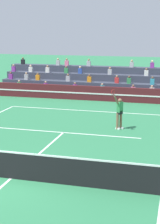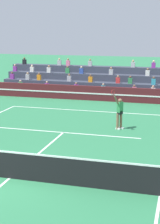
% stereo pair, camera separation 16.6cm
% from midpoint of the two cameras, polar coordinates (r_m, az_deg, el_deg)
% --- Properties ---
extents(ground_plane, '(120.00, 120.00, 0.00)m').
position_cam_midpoint_polar(ground_plane, '(14.33, -10.36, -9.91)').
color(ground_plane, '#2D7A4C').
extents(court_lines, '(11.10, 23.90, 0.01)m').
position_cam_midpoint_polar(court_lines, '(14.33, -10.36, -9.90)').
color(court_lines, white).
rests_on(court_lines, ground).
extents(tennis_net, '(12.00, 0.10, 1.10)m').
position_cam_midpoint_polar(tennis_net, '(14.13, -10.45, -7.88)').
color(tennis_net, '#2D6B38').
rests_on(tennis_net, ground).
extents(sponsor_banner_wall, '(18.00, 0.26, 1.10)m').
position_cam_midpoint_polar(sponsor_banner_wall, '(28.44, 3.35, 2.80)').
color(sponsor_banner_wall, '#51191E').
rests_on(sponsor_banner_wall, ground).
extents(bleacher_stand, '(17.96, 3.80, 2.83)m').
position_cam_midpoint_polar(bleacher_stand, '(31.46, 4.61, 4.28)').
color(bleacher_stand, '#383D4C').
rests_on(bleacher_stand, ground).
extents(tennis_player, '(0.60, 1.18, 2.37)m').
position_cam_midpoint_polar(tennis_player, '(20.49, 6.27, 0.05)').
color(tennis_player, brown).
rests_on(tennis_player, ground).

